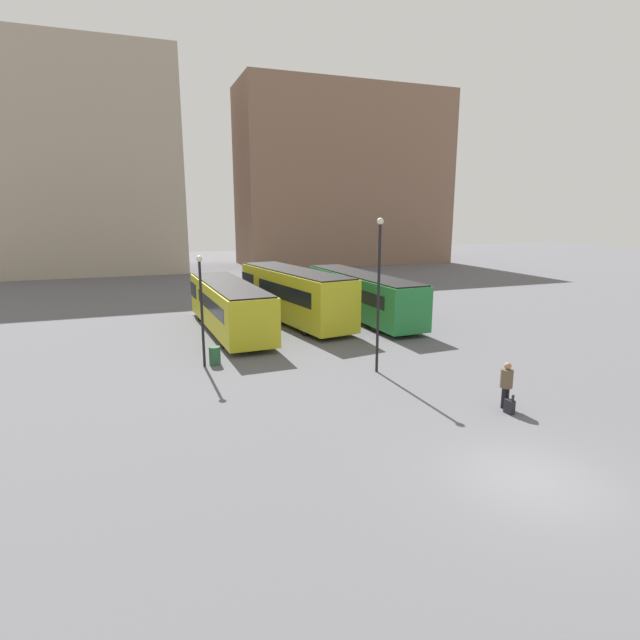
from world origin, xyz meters
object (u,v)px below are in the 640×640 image
bus_1 (294,293)px  suitcase (509,406)px  lamp_post_1 (379,285)px  traveler (506,381)px  lamp_post_0 (201,302)px  bus_0 (229,305)px  trash_bin (215,356)px  bus_2 (361,294)px

bus_1 → suitcase: 17.15m
lamp_post_1 → suitcase: bearing=-68.6°
bus_1 → traveler: bus_1 is taller
traveler → lamp_post_0: (-9.51, 8.71, 2.01)m
traveler → lamp_post_0: 13.06m
bus_0 → lamp_post_1: size_ratio=1.74×
lamp_post_1 → trash_bin: 8.19m
bus_0 → lamp_post_0: lamp_post_0 is taller
lamp_post_1 → bus_0: bearing=115.3°
traveler → trash_bin: size_ratio=2.00×
bus_2 → bus_0: bearing=92.2°
suitcase → lamp_post_1: (-2.27, 5.80, 3.61)m
bus_2 → trash_bin: bus_2 is taller
bus_0 → trash_bin: bearing=161.6°
traveler → suitcase: traveler is taller
bus_2 → lamp_post_0: size_ratio=2.47×
bus_2 → traveler: (-1.69, -15.99, -0.60)m
bus_0 → trash_bin: (-1.83, -6.43, -1.15)m
traveler → suitcase: (-0.20, -0.47, -0.76)m
bus_2 → traveler: bus_2 is taller
suitcase → lamp_post_1: lamp_post_1 is taller
traveler → bus_0: bearing=19.4°
trash_bin → lamp_post_1: bearing=-28.4°
bus_1 → suitcase: bearing=179.5°
bus_1 → bus_2: bus_1 is taller
bus_0 → bus_2: (8.87, 0.71, 0.04)m
lamp_post_1 → bus_1: bearing=91.9°
bus_1 → lamp_post_1: lamp_post_1 is taller
bus_2 → trash_bin: 12.92m
suitcase → lamp_post_1: 7.20m
suitcase → traveler: bearing=-28.9°
bus_0 → trash_bin: size_ratio=13.65×
bus_0 → bus_1: bus_1 is taller
lamp_post_1 → trash_bin: (-6.54, 3.54, -3.44)m
bus_2 → traveler: bearing=171.6°
bus_1 → suitcase: size_ratio=16.07×
lamp_post_1 → traveler: bearing=-65.1°
bus_0 → lamp_post_1: 11.26m
bus_2 → lamp_post_0: bearing=120.6°
bus_1 → lamp_post_0: (-6.68, -7.68, 1.20)m
bus_1 → trash_bin: 9.85m
bus_1 → trash_bin: size_ratio=13.59×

